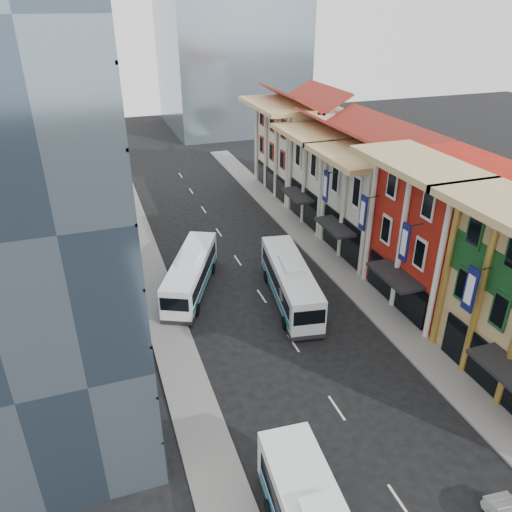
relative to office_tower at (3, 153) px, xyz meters
name	(u,v)px	position (x,y,z in m)	size (l,w,h in m)	color
sidewalk_right	(349,279)	(25.50, 3.00, -14.93)	(3.00, 90.00, 0.15)	slate
sidewalk_left	(164,314)	(8.50, 3.00, -14.93)	(3.00, 90.00, 0.15)	slate
shophouse_red	(446,234)	(31.00, -2.00, -9.00)	(8.00, 10.00, 12.00)	#AA1F13
shophouse_cream_near	(381,205)	(31.00, 7.50, -10.00)	(8.00, 9.00, 10.00)	beige
shophouse_cream_mid	(338,177)	(31.00, 16.50, -10.00)	(8.00, 9.00, 10.00)	beige
shophouse_cream_far	(301,149)	(31.00, 27.00, -9.50)	(8.00, 12.00, 11.00)	beige
office_tower	(3,153)	(0.00, 0.00, 0.00)	(12.00, 26.00, 30.00)	#3A4C5D
office_block_far	(53,170)	(1.00, 23.00, -8.00)	(10.00, 18.00, 14.00)	gray
bus_left_far	(191,273)	(11.50, 5.86, -13.22)	(2.60, 11.09, 3.56)	white
bus_right	(290,282)	(19.00, 1.52, -13.11)	(2.76, 11.80, 3.78)	silver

